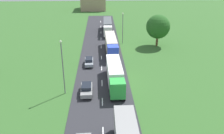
% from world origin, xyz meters
% --- Properties ---
extents(road, '(10.00, 140.00, 0.06)m').
position_xyz_m(road, '(0.00, 24.50, 0.03)').
color(road, '#2B2B30').
rests_on(road, ground).
extents(lane_marking_centre, '(0.16, 123.67, 0.01)m').
position_xyz_m(lane_marking_centre, '(0.00, 21.81, 0.07)').
color(lane_marking_centre, white).
rests_on(lane_marking_centre, road).
extents(truck_second, '(2.73, 12.42, 3.55)m').
position_xyz_m(truck_second, '(2.33, 31.95, 2.10)').
color(truck_second, green).
rests_on(truck_second, road).
extents(truck_third, '(2.76, 14.13, 3.63)m').
position_xyz_m(truck_third, '(2.44, 48.92, 2.17)').
color(truck_third, blue).
rests_on(truck_third, road).
extents(truck_fourth, '(2.76, 14.54, 3.62)m').
position_xyz_m(truck_fourth, '(2.15, 67.90, 2.15)').
color(truck_fourth, white).
rests_on(truck_fourth, road).
extents(car_third, '(2.01, 4.56, 1.59)m').
position_xyz_m(car_third, '(-2.60, 28.71, 0.88)').
color(car_third, gray).
rests_on(car_third, road).
extents(car_fourth, '(1.87, 4.38, 1.52)m').
position_xyz_m(car_fourth, '(-2.68, 41.15, 0.85)').
color(car_fourth, '#8C939E').
rests_on(car_fourth, road).
extents(lamppost_second, '(0.36, 0.36, 9.28)m').
position_xyz_m(lamppost_second, '(-6.25, 29.04, 5.13)').
color(lamppost_second, slate).
rests_on(lamppost_second, ground).
extents(lamppost_third, '(0.36, 0.36, 8.28)m').
position_xyz_m(lamppost_third, '(5.88, 56.47, 4.62)').
color(lamppost_third, slate).
rests_on(lamppost_third, ground).
extents(tree_maple, '(6.18, 6.18, 8.27)m').
position_xyz_m(tree_maple, '(14.81, 53.60, 5.16)').
color(tree_maple, '#513823').
rests_on(tree_maple, ground).
extents(distant_building, '(11.49, 12.66, 6.92)m').
position_xyz_m(distant_building, '(-3.31, 110.76, 3.46)').
color(distant_building, '#9E846B').
rests_on(distant_building, ground).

